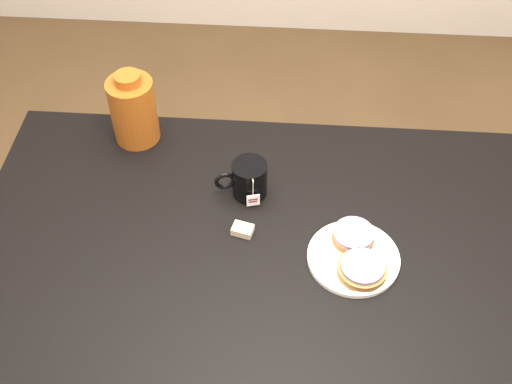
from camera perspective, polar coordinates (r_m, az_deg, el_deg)
table at (r=1.43m, az=2.75°, el=-8.56°), size 1.40×0.90×0.75m
plate at (r=1.38m, az=8.66°, el=-5.76°), size 0.20×0.20×0.01m
bagel_back at (r=1.39m, az=8.65°, el=-3.86°), size 0.10×0.10×0.03m
bagel_front at (r=1.34m, az=9.41°, el=-6.76°), size 0.15×0.15×0.03m
mug at (r=1.46m, az=-0.66°, el=1.16°), size 0.13×0.10×0.09m
teabag_pouch at (r=1.41m, az=-1.19°, el=-3.38°), size 0.05×0.04×0.02m
bagel_package at (r=1.59m, az=-10.85°, el=7.22°), size 0.14×0.14×0.19m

